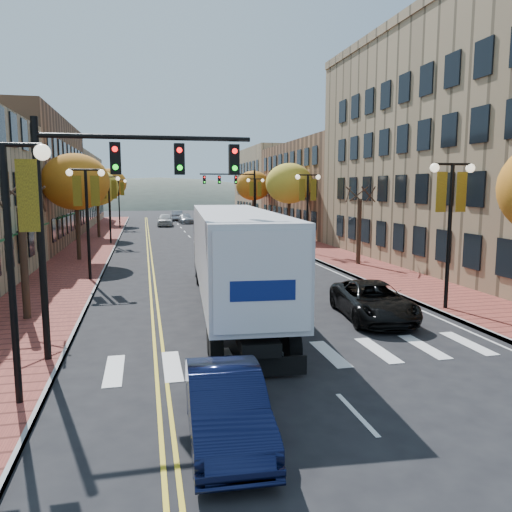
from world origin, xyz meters
TOP-DOWN VIEW (x-y plane):
  - ground at (0.00, 0.00)m, footprint 200.00×200.00m
  - sidewalk_left at (-9.00, 32.50)m, footprint 4.00×85.00m
  - sidewalk_right at (9.00, 32.50)m, footprint 4.00×85.00m
  - building_left_far at (-17.00, 61.00)m, footprint 12.00×26.00m
  - building_right_mid at (18.50, 42.00)m, footprint 15.00×24.00m
  - building_right_far at (18.50, 64.00)m, footprint 15.00×20.00m
  - tree_left_a at (-9.00, 8.00)m, footprint 0.28×0.28m
  - tree_left_b at (-9.00, 24.00)m, footprint 4.48×4.48m
  - tree_left_c at (-9.00, 40.00)m, footprint 4.16×4.16m
  - tree_left_d at (-9.00, 58.00)m, footprint 4.61×4.61m
  - tree_right_b at (9.00, 18.00)m, footprint 0.28×0.28m
  - tree_right_c at (9.00, 34.00)m, footprint 4.48×4.48m
  - tree_right_d at (9.00, 50.00)m, footprint 4.35×4.35m
  - lamp_left_a at (-7.50, 0.00)m, footprint 1.96×0.36m
  - lamp_left_b at (-7.50, 16.00)m, footprint 1.96×0.36m
  - lamp_left_c at (-7.50, 34.00)m, footprint 1.96×0.36m
  - lamp_left_d at (-7.50, 52.00)m, footprint 1.96×0.36m
  - lamp_right_a at (7.50, 6.00)m, footprint 1.96×0.36m
  - lamp_right_b at (7.50, 24.00)m, footprint 1.96×0.36m
  - lamp_right_c at (7.50, 42.00)m, footprint 1.96×0.36m
  - traffic_mast_near at (-5.48, 3.00)m, footprint 6.10×0.35m
  - traffic_mast_far at (5.48, 42.00)m, footprint 6.10×0.34m
  - semi_truck at (-1.09, 8.22)m, footprint 3.89×16.89m
  - navy_sedan at (-3.05, -2.44)m, footprint 1.69×4.38m
  - black_suv at (4.05, 5.59)m, footprint 2.92×5.34m
  - car_far_white at (-1.84, 54.99)m, footprint 2.30×4.98m
  - car_far_silver at (1.23, 59.52)m, footprint 2.05×4.68m
  - car_far_oncoming at (0.50, 66.01)m, footprint 2.02×4.75m

SIDE VIEW (x-z plane):
  - ground at x=0.00m, z-range 0.00..0.00m
  - sidewalk_left at x=-9.00m, z-range 0.00..0.15m
  - sidewalk_right at x=9.00m, z-range 0.00..0.15m
  - car_far_silver at x=1.23m, z-range 0.00..1.34m
  - black_suv at x=4.05m, z-range 0.00..1.42m
  - navy_sedan at x=-3.05m, z-range 0.00..1.42m
  - car_far_oncoming at x=0.50m, z-range 0.00..1.52m
  - car_far_white at x=-1.84m, z-range 0.00..1.65m
  - tree_left_a at x=-9.00m, z-range 0.15..4.35m
  - tree_right_b at x=9.00m, z-range 0.15..4.35m
  - semi_truck at x=-1.09m, z-range 0.35..4.54m
  - lamp_left_a at x=-7.50m, z-range 1.27..7.32m
  - lamp_left_b at x=-7.50m, z-range 1.27..7.32m
  - lamp_left_c at x=-7.50m, z-range 1.27..7.32m
  - lamp_left_d at x=-7.50m, z-range 1.27..7.32m
  - lamp_right_a at x=7.50m, z-range 1.27..7.32m
  - lamp_right_b at x=7.50m, z-range 1.27..7.32m
  - lamp_right_c at x=7.50m, z-range 1.27..7.32m
  - building_left_far at x=-17.00m, z-range 0.00..9.50m
  - traffic_mast_near at x=-5.48m, z-range 1.42..8.42m
  - traffic_mast_far at x=5.48m, z-range 1.42..8.42m
  - building_right_mid at x=18.50m, z-range 0.00..10.00m
  - tree_left_c at x=-9.00m, z-range 1.71..8.40m
  - tree_right_d at x=9.00m, z-range 1.79..8.79m
  - tree_left_b at x=-9.00m, z-range 1.84..9.05m
  - tree_right_c at x=9.00m, z-range 1.84..9.05m
  - building_right_far at x=18.50m, z-range 0.00..11.00m
  - tree_left_d at x=-9.00m, z-range 1.89..9.31m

